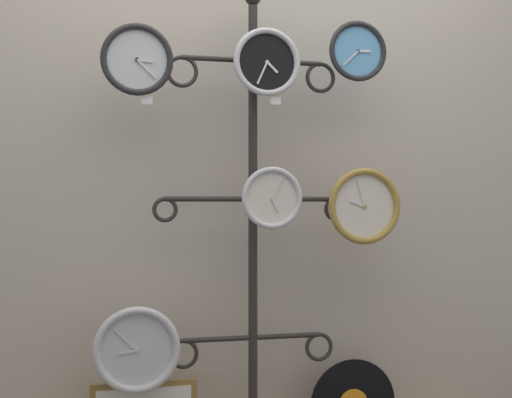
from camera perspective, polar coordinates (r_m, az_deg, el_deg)
The scene contains 10 objects.
shop_wall at distance 2.92m, azimuth -1.00°, elevation 6.80°, with size 4.40×0.04×2.80m.
display_stand at distance 2.78m, azimuth -0.25°, elevation -9.74°, with size 0.77×0.41×1.86m.
clock_top_left at distance 2.65m, azimuth -9.50°, elevation 10.93°, with size 0.26×0.04×0.26m.
clock_top_center at distance 2.70m, azimuth 0.85°, elevation 10.89°, with size 0.26×0.04×0.26m.
clock_top_right at distance 2.86m, azimuth 8.11°, elevation 11.61°, with size 0.24×0.04×0.24m.
clock_middle_center at distance 2.65m, azimuth 1.27°, elevation 0.08°, with size 0.23×0.04×0.23m.
clock_middle_right at distance 2.79m, azimuth 8.64°, elevation -0.57°, with size 0.30×0.04×0.30m.
clock_bottom_left at distance 2.62m, azimuth -9.51°, elevation -11.81°, with size 0.31×0.04×0.31m.
price_tag_upper at distance 2.62m, azimuth -8.72°, elevation 7.81°, with size 0.04×0.00×0.03m.
price_tag_mid at distance 2.68m, azimuth 1.59°, elevation 7.87°, with size 0.04×0.00×0.03m.
Camera 1 is at (-0.65, -2.26, 1.04)m, focal length 50.00 mm.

